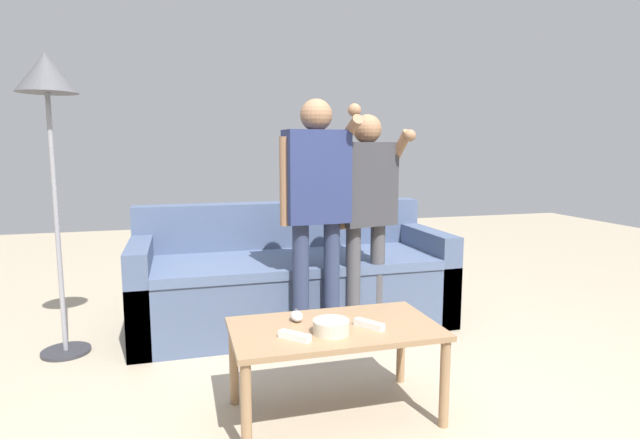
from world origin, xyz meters
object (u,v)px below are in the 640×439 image
object	(u,v)px
game_remote_wand_near	(295,336)
game_remote_wand_far	(369,324)
snack_bowl	(331,327)
couch	(292,281)
floor_lamp	(48,97)
player_right	(367,201)
player_center	(316,195)
game_remote_nunchuk	(297,316)
coffee_table	(335,338)

from	to	relation	value
game_remote_wand_near	game_remote_wand_far	xyz separation A→B (m)	(0.35, 0.05, -0.00)
game_remote_wand_far	snack_bowl	bearing A→B (deg)	-173.06
couch	floor_lamp	size ratio (longest dim) A/B	1.22
floor_lamp	game_remote_wand_far	world-z (taller)	floor_lamp
player_right	player_center	size ratio (longest dim) A/B	0.95
game_remote_nunchuk	player_center	bearing A→B (deg)	67.33
snack_bowl	player_right	distance (m)	1.15
couch	game_remote_wand_near	world-z (taller)	couch
coffee_table	game_remote_wand_far	world-z (taller)	game_remote_wand_far
game_remote_nunchuk	player_right	xyz separation A→B (m)	(0.62, 0.73, 0.45)
coffee_table	game_remote_wand_near	xyz separation A→B (m)	(-0.21, -0.11, 0.07)
coffee_table	game_remote_nunchuk	distance (m)	0.21
game_remote_nunchuk	player_right	world-z (taller)	player_right
floor_lamp	couch	bearing A→B (deg)	7.29
floor_lamp	player_center	bearing A→B (deg)	-13.23
couch	game_remote_wand_far	size ratio (longest dim) A/B	15.03
floor_lamp	player_center	xyz separation A→B (m)	(1.47, -0.35, -0.56)
snack_bowl	game_remote_wand_near	distance (m)	0.17
snack_bowl	floor_lamp	bearing A→B (deg)	137.41
game_remote_nunchuk	player_center	world-z (taller)	player_center
player_center	game_remote_wand_far	world-z (taller)	player_center
game_remote_wand_far	floor_lamp	bearing A→B (deg)	141.69
floor_lamp	coffee_table	bearing A→B (deg)	-39.68
couch	player_right	xyz separation A→B (m)	(0.38, -0.46, 0.60)
floor_lamp	game_remote_wand_far	bearing A→B (deg)	-38.31
game_remote_wand_near	game_remote_wand_far	bearing A→B (deg)	8.01
player_center	game_remote_wand_far	distance (m)	0.98
player_right	floor_lamp	bearing A→B (deg)	171.48
couch	coffee_table	size ratio (longest dim) A/B	2.28
couch	floor_lamp	xyz separation A→B (m)	(-1.44, -0.18, 1.21)
coffee_table	game_remote_nunchuk	size ratio (longest dim) A/B	10.64
player_center	game_remote_wand_far	size ratio (longest dim) A/B	10.61
game_remote_wand_far	coffee_table	bearing A→B (deg)	157.35
game_remote_nunchuk	player_right	distance (m)	1.06
player_right	game_remote_nunchuk	bearing A→B (deg)	-130.20
coffee_table	game_remote_nunchuk	bearing A→B (deg)	142.82
player_right	game_remote_wand_near	distance (m)	1.26
game_remote_wand_near	couch	bearing A→B (deg)	78.07
floor_lamp	game_remote_nunchuk	bearing A→B (deg)	-39.98
player_center	snack_bowl	bearing A→B (deg)	-101.05
floor_lamp	game_remote_wand_near	bearing A→B (deg)	-47.20
floor_lamp	snack_bowl	bearing A→B (deg)	-42.59
coffee_table	snack_bowl	world-z (taller)	snack_bowl
player_right	game_remote_wand_near	size ratio (longest dim) A/B	10.87
couch	snack_bowl	bearing A→B (deg)	-95.34
couch	game_remote_nunchuk	bearing A→B (deg)	-101.30
game_remote_nunchuk	coffee_table	bearing A→B (deg)	-37.18
coffee_table	game_remote_wand_far	size ratio (longest dim) A/B	6.59
coffee_table	game_remote_nunchuk	xyz separation A→B (m)	(-0.15, 0.11, 0.08)
coffee_table	player_center	bearing A→B (deg)	80.85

